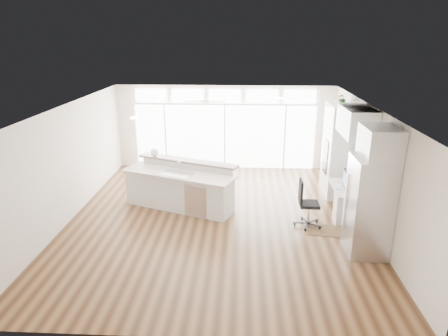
{
  "coord_description": "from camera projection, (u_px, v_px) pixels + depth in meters",
  "views": [
    {
      "loc": [
        0.61,
        -8.71,
        4.22
      ],
      "look_at": [
        0.14,
        0.6,
        1.09
      ],
      "focal_mm": 32.0,
      "sensor_mm": 36.0,
      "label": 1
    }
  ],
  "objects": [
    {
      "name": "fishbowl",
      "position": [
        155.0,
        152.0,
        10.57
      ],
      "size": [
        0.27,
        0.27,
        0.21
      ],
      "primitive_type": "sphere",
      "rotation": [
        0.0,
        0.0,
        -0.33
      ],
      "color": "white",
      "rests_on": "kitchen_island"
    },
    {
      "name": "fridge_cabinet",
      "position": [
        380.0,
        143.0,
        7.46
      ],
      "size": [
        0.64,
        0.9,
        0.6
      ],
      "primitive_type": "cube",
      "color": "silver",
      "rests_on": "wall_right"
    },
    {
      "name": "wall_front",
      "position": [
        197.0,
        258.0,
        5.4
      ],
      "size": [
        7.0,
        0.04,
        2.7
      ],
      "primitive_type": "cube",
      "color": "beige",
      "rests_on": "floor"
    },
    {
      "name": "potted_plant",
      "position": [
        343.0,
        99.0,
        10.34
      ],
      "size": [
        0.29,
        0.32,
        0.24
      ],
      "primitive_type": "imported",
      "rotation": [
        0.0,
        0.0,
        0.04
      ],
      "color": "#32622A",
      "rests_on": "oven_cabinet"
    },
    {
      "name": "upper_cabinets",
      "position": [
        357.0,
        122.0,
        9.01
      ],
      "size": [
        0.64,
        1.3,
        0.64
      ],
      "primitive_type": "cube",
      "color": "silver",
      "rests_on": "wall_right"
    },
    {
      "name": "wall_back",
      "position": [
        225.0,
        127.0,
        12.98
      ],
      "size": [
        7.0,
        0.04,
        2.7
      ],
      "primitive_type": "cube",
      "color": "beige",
      "rests_on": "floor"
    },
    {
      "name": "rug",
      "position": [
        327.0,
        230.0,
        9.03
      ],
      "size": [
        0.91,
        0.72,
        0.01
      ],
      "primitive_type": "cube",
      "rotation": [
        0.0,
        0.0,
        -0.15
      ],
      "color": "#332010",
      "rests_on": "floor"
    },
    {
      "name": "wall_right",
      "position": [
        371.0,
        168.0,
        9.03
      ],
      "size": [
        0.04,
        8.0,
        2.7
      ],
      "primitive_type": "cube",
      "color": "beige",
      "rests_on": "floor"
    },
    {
      "name": "desk_nook",
      "position": [
        347.0,
        202.0,
        9.64
      ],
      "size": [
        0.72,
        1.3,
        0.76
      ],
      "primitive_type": "cube",
      "color": "silver",
      "rests_on": "floor"
    },
    {
      "name": "desk_window",
      "position": [
        366.0,
        156.0,
        9.25
      ],
      "size": [
        0.04,
        0.85,
        0.85
      ],
      "primitive_type": "cube",
      "color": "white",
      "rests_on": "wall_right"
    },
    {
      "name": "glass_wall",
      "position": [
        225.0,
        137.0,
        13.02
      ],
      "size": [
        5.8,
        0.06,
        2.08
      ],
      "primitive_type": "cube",
      "color": "white",
      "rests_on": "wall_back"
    },
    {
      "name": "monitor",
      "position": [
        346.0,
        179.0,
        9.45
      ],
      "size": [
        0.13,
        0.51,
        0.42
      ],
      "primitive_type": "cube",
      "rotation": [
        0.0,
        0.0,
        -0.09
      ],
      "color": "black",
      "rests_on": "desk_nook"
    },
    {
      "name": "refrigerator",
      "position": [
        369.0,
        206.0,
        7.88
      ],
      "size": [
        0.76,
        0.9,
        2.0
      ],
      "primitive_type": "cube",
      "color": "silver",
      "rests_on": "floor"
    },
    {
      "name": "wall_left",
      "position": [
        68.0,
        163.0,
        9.36
      ],
      "size": [
        0.04,
        8.0,
        2.7
      ],
      "primitive_type": "cube",
      "color": "beige",
      "rests_on": "floor"
    },
    {
      "name": "ceiling",
      "position": [
        216.0,
        107.0,
        8.76
      ],
      "size": [
        7.0,
        8.0,
        0.02
      ],
      "primitive_type": "cube",
      "color": "white",
      "rests_on": "wall_back"
    },
    {
      "name": "floor",
      "position": [
        217.0,
        219.0,
        9.62
      ],
      "size": [
        7.0,
        8.0,
        0.02
      ],
      "primitive_type": "cube",
      "color": "#402613",
      "rests_on": "ground"
    },
    {
      "name": "ceiling_fan",
      "position": [
        206.0,
        98.0,
        11.51
      ],
      "size": [
        1.16,
        1.16,
        0.32
      ],
      "primitive_type": "cube",
      "color": "white",
      "rests_on": "ceiling"
    },
    {
      "name": "framed_photos",
      "position": [
        358.0,
        154.0,
        9.88
      ],
      "size": [
        0.06,
        0.22,
        0.8
      ],
      "primitive_type": "cube",
      "color": "black",
      "rests_on": "wall_right"
    },
    {
      "name": "office_chair",
      "position": [
        309.0,
        204.0,
        9.09
      ],
      "size": [
        0.58,
        0.53,
        1.11
      ],
      "primitive_type": "cube",
      "rotation": [
        0.0,
        0.0,
        0.0
      ],
      "color": "black",
      "rests_on": "floor"
    },
    {
      "name": "recessed_lights",
      "position": [
        217.0,
        107.0,
        8.96
      ],
      "size": [
        3.4,
        3.0,
        0.02
      ],
      "primitive_type": "cube",
      "color": "white",
      "rests_on": "ceiling"
    },
    {
      "name": "transom_row",
      "position": [
        225.0,
        96.0,
        12.59
      ],
      "size": [
        5.9,
        0.06,
        0.4
      ],
      "primitive_type": "cube",
      "color": "white",
      "rests_on": "wall_back"
    },
    {
      "name": "kitchen_island",
      "position": [
        179.0,
        186.0,
        10.07
      ],
      "size": [
        3.09,
        2.06,
        1.15
      ],
      "primitive_type": "cube",
      "rotation": [
        0.0,
        0.0,
        -0.37
      ],
      "color": "silver",
      "rests_on": "floor"
    },
    {
      "name": "oven_cabinet",
      "position": [
        338.0,
        150.0,
        10.78
      ],
      "size": [
        0.64,
        1.2,
        2.5
      ],
      "primitive_type": "cube",
      "color": "silver",
      "rests_on": "floor"
    },
    {
      "name": "keyboard",
      "position": [
        338.0,
        187.0,
        9.52
      ],
      "size": [
        0.18,
        0.36,
        0.02
      ],
      "primitive_type": "cube",
      "rotation": [
        0.0,
        0.0,
        -0.16
      ],
      "color": "white",
      "rests_on": "desk_nook"
    }
  ]
}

